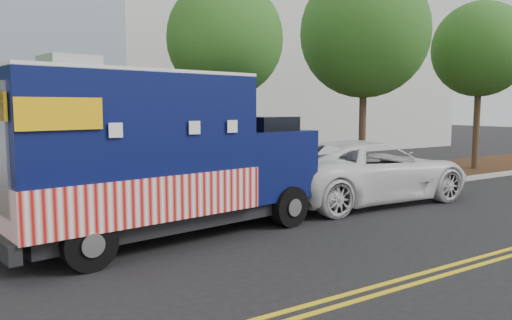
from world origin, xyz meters
TOP-DOWN VIEW (x-y plane):
  - ground at (0.00, 0.00)m, footprint 120.00×120.00m
  - curb at (0.00, 1.40)m, footprint 120.00×0.18m
  - mulch_strip at (0.00, 3.50)m, footprint 120.00×4.00m
  - centerline_near at (0.00, -4.45)m, footprint 120.00×0.10m
  - centerline_far at (0.00, -4.70)m, footprint 120.00×0.10m
  - tree_b at (1.81, 2.99)m, footprint 3.32×3.32m
  - tree_c at (7.89, 3.57)m, footprint 4.64×4.64m
  - tree_d at (13.60, 2.72)m, footprint 3.85×3.85m
  - sign_post at (-2.99, 1.55)m, footprint 0.06×0.06m
  - food_truck at (-1.60, 0.06)m, footprint 7.14×3.44m
  - white_car at (5.07, 0.55)m, footprint 6.47×3.19m

SIDE VIEW (x-z plane):
  - ground at x=0.00m, z-range 0.00..0.00m
  - centerline_near at x=0.00m, z-range 0.00..0.01m
  - centerline_far at x=0.00m, z-range 0.00..0.01m
  - curb at x=0.00m, z-range 0.00..0.15m
  - mulch_strip at x=0.00m, z-range 0.00..0.15m
  - white_car at x=5.07m, z-range 0.00..1.77m
  - sign_post at x=-2.99m, z-range 0.00..2.40m
  - food_truck at x=-1.60m, z-range -0.17..3.45m
  - tree_b at x=1.81m, z-range 1.47..7.76m
  - tree_d at x=13.60m, z-range 1.54..8.51m
  - tree_c at x=7.89m, z-range 1.50..9.17m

